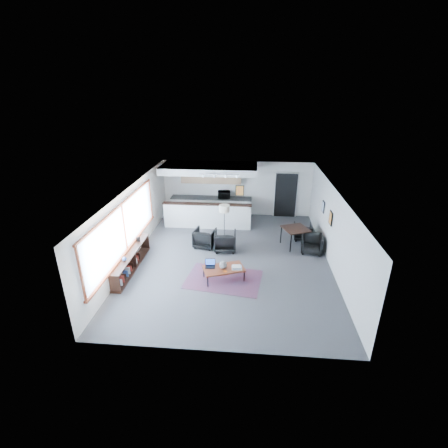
# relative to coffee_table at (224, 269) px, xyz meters

# --- Properties ---
(room) EXTENTS (7.02, 9.02, 2.62)m
(room) POSITION_rel_coffee_table_xyz_m (0.12, 1.39, 0.91)
(room) COLOR #4C4C4F
(room) RESTS_ON ground
(window) EXTENTS (0.10, 5.95, 1.66)m
(window) POSITION_rel_coffee_table_xyz_m (-3.34, 0.49, 1.07)
(window) COLOR #8CBFFF
(window) RESTS_ON room
(console) EXTENTS (0.35, 3.00, 0.80)m
(console) POSITION_rel_coffee_table_xyz_m (-3.18, 0.35, -0.06)
(console) COLOR black
(console) RESTS_ON floor
(kitchenette) EXTENTS (4.20, 1.96, 2.60)m
(kitchenette) POSITION_rel_coffee_table_xyz_m (-1.08, 5.10, 0.99)
(kitchenette) COLOR white
(kitchenette) RESTS_ON floor
(doorway) EXTENTS (1.10, 0.12, 2.15)m
(doorway) POSITION_rel_coffee_table_xyz_m (2.42, 5.82, 0.69)
(doorway) COLOR black
(doorway) RESTS_ON room
(track_light) EXTENTS (1.60, 0.07, 0.15)m
(track_light) POSITION_rel_coffee_table_xyz_m (-0.47, 3.59, 2.14)
(track_light) COLOR silver
(track_light) RESTS_ON room
(wall_art_lower) EXTENTS (0.03, 0.38, 0.48)m
(wall_art_lower) POSITION_rel_coffee_table_xyz_m (3.59, 1.79, 1.16)
(wall_art_lower) COLOR black
(wall_art_lower) RESTS_ON room
(wall_art_upper) EXTENTS (0.03, 0.34, 0.44)m
(wall_art_upper) POSITION_rel_coffee_table_xyz_m (3.59, 3.09, 1.11)
(wall_art_upper) COLOR black
(wall_art_upper) RESTS_ON room
(kilim_rug) EXTENTS (2.58, 1.94, 0.01)m
(kilim_rug) POSITION_rel_coffee_table_xyz_m (0.00, -0.00, -0.38)
(kilim_rug) COLOR #5A2F47
(kilim_rug) RESTS_ON floor
(coffee_table) EXTENTS (1.45, 1.10, 0.42)m
(coffee_table) POSITION_rel_coffee_table_xyz_m (0.00, 0.00, 0.00)
(coffee_table) COLOR maroon
(coffee_table) RESTS_ON floor
(laptop) EXTENTS (0.34, 0.29, 0.23)m
(laptop) POSITION_rel_coffee_table_xyz_m (-0.44, 0.08, 0.10)
(laptop) COLOR black
(laptop) RESTS_ON coffee_table
(ceramic_pot) EXTENTS (0.25, 0.25, 0.25)m
(ceramic_pot) POSITION_rel_coffee_table_xyz_m (-0.02, -0.02, 0.16)
(ceramic_pot) COLOR gray
(ceramic_pot) RESTS_ON coffee_table
(book_stack) EXTENTS (0.35, 0.29, 0.10)m
(book_stack) POSITION_rel_coffee_table_xyz_m (0.42, 0.01, 0.08)
(book_stack) COLOR silver
(book_stack) RESTS_ON coffee_table
(coaster) EXTENTS (0.13, 0.13, 0.01)m
(coaster) POSITION_rel_coffee_table_xyz_m (0.07, -0.21, 0.04)
(coaster) COLOR #E5590C
(coaster) RESTS_ON coffee_table
(armchair_left) EXTENTS (0.89, 0.85, 0.80)m
(armchair_left) POSITION_rel_coffee_table_xyz_m (-0.94, 2.29, 0.01)
(armchair_left) COLOR black
(armchair_left) RESTS_ON floor
(armchair_right) EXTENTS (0.84, 0.80, 0.83)m
(armchair_right) POSITION_rel_coffee_table_xyz_m (-0.13, 2.06, 0.03)
(armchair_right) COLOR black
(armchair_right) RESTS_ON floor
(floor_lamp) EXTENTS (0.42, 0.42, 1.46)m
(floor_lamp) POSITION_rel_coffee_table_xyz_m (-0.24, 3.05, 0.88)
(floor_lamp) COLOR black
(floor_lamp) RESTS_ON floor
(dining_table) EXTENTS (1.17, 1.17, 0.75)m
(dining_table) POSITION_rel_coffee_table_xyz_m (2.55, 2.63, 0.30)
(dining_table) COLOR black
(dining_table) RESTS_ON floor
(dining_chair_near) EXTENTS (0.71, 0.68, 0.66)m
(dining_chair_near) POSITION_rel_coffee_table_xyz_m (3.12, 2.16, -0.06)
(dining_chair_near) COLOR black
(dining_chair_near) RESTS_ON floor
(dining_chair_far) EXTENTS (0.62, 0.58, 0.61)m
(dining_chair_far) POSITION_rel_coffee_table_xyz_m (2.94, 3.29, -0.08)
(dining_chair_far) COLOR black
(dining_chair_far) RESTS_ON floor
(microwave) EXTENTS (0.59, 0.37, 0.38)m
(microwave) POSITION_rel_coffee_table_xyz_m (-0.47, 5.54, 0.73)
(microwave) COLOR black
(microwave) RESTS_ON kitchenette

